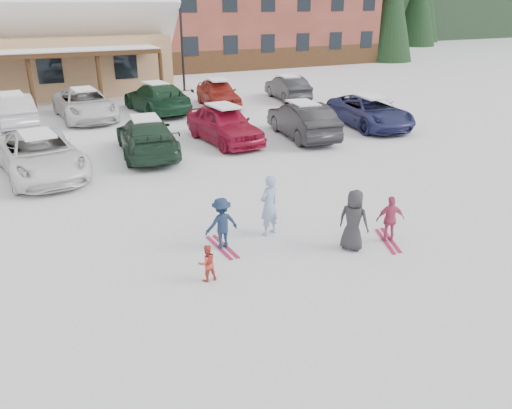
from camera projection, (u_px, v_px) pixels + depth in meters
name	position (u px, v px, depth m)	size (l,w,h in m)	color
ground	(263.00, 261.00, 11.59)	(160.00, 160.00, 0.00)	white
lamp_post	(181.00, 30.00, 32.13)	(0.50, 0.25, 6.90)	black
conifer_3	(117.00, 6.00, 48.71)	(3.96, 3.96, 9.18)	black
adult_skier	(269.00, 206.00, 12.63)	(0.58, 0.38, 1.60)	#869DC2
toddler_red	(207.00, 263.00, 10.64)	(0.41, 0.32, 0.84)	#C3392E
child_navy	(222.00, 223.00, 11.98)	(0.84, 0.48, 1.30)	#162640
skis_child_navy	(222.00, 247.00, 12.22)	(0.20, 1.40, 0.03)	#A61740
child_magenta	(390.00, 219.00, 12.32)	(0.70, 0.29, 1.20)	#C13F68
skis_child_magenta	(388.00, 241.00, 12.54)	(0.20, 1.40, 0.03)	#A61740
bystander_dark	(354.00, 220.00, 11.89)	(0.74, 0.48, 1.51)	#2A2A2C
parked_car_2	(40.00, 155.00, 17.04)	(2.44, 5.29, 1.47)	white
parked_car_3	(147.00, 137.00, 19.33)	(2.03, 5.01, 1.45)	#1C3626
parked_car_4	(224.00, 124.00, 21.04)	(1.85, 4.60, 1.57)	maroon
parked_car_5	(302.00, 120.00, 21.76)	(1.63, 4.68, 1.54)	black
parked_car_6	(370.00, 112.00, 23.72)	(2.39, 5.17, 1.44)	navy
parked_car_9	(13.00, 110.00, 23.97)	(1.61, 4.62, 1.52)	#BBBCC1
parked_car_10	(85.00, 104.00, 25.25)	(2.52, 5.46, 1.52)	silver
parked_car_11	(157.00, 98.00, 26.75)	(2.21, 5.43, 1.57)	#173D25
parked_car_12	(218.00, 93.00, 28.29)	(1.79, 4.46, 1.52)	#A22A21
parked_car_13	(288.00, 88.00, 30.27)	(1.50, 4.29, 1.41)	black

